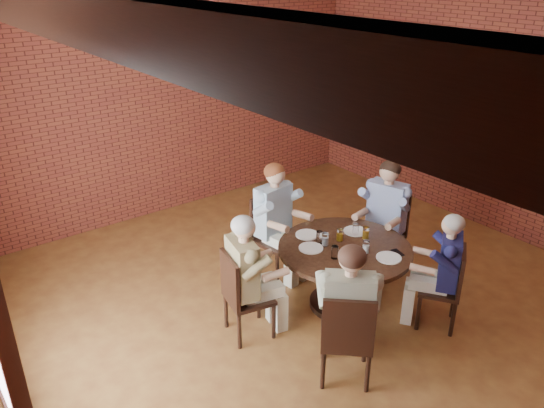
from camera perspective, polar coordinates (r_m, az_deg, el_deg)
floor at (r=6.01m, az=6.04°, el=-11.42°), size 7.00×7.00×0.00m
wall_back at (r=7.97m, az=-11.08°, el=10.98°), size 7.00×0.00×7.00m
wall_right at (r=7.74m, az=24.77°, el=8.76°), size 0.00×7.00×7.00m
ceiling_beam at (r=3.60m, az=-22.90°, el=18.72°), size 0.22×6.90×0.26m
dining_table at (r=5.84m, az=7.74°, el=-6.48°), size 1.43×1.43×0.75m
chair_a at (r=6.70m, az=12.16°, el=-2.53°), size 0.58×0.58×0.98m
diner_a at (r=6.54m, az=11.94°, el=-1.45°), size 0.85×0.76×1.42m
chair_b at (r=6.47m, az=-0.07°, el=-2.95°), size 0.53×0.53×0.98m
diner_b at (r=6.33m, az=0.55°, el=-1.80°), size 0.67×0.78×1.41m
chair_c at (r=5.38m, az=-3.38°, el=-9.52°), size 0.52×0.52×0.95m
diner_c at (r=5.31m, az=-2.54°, el=-7.85°), size 0.76×0.67×1.35m
chair_d at (r=4.86m, az=8.06°, el=-13.83°), size 0.64×0.64×0.97m
diner_d at (r=4.83m, az=8.15°, el=-11.53°), size 0.89×0.89×1.39m
chair_e at (r=5.81m, az=18.39°, el=-8.25°), size 0.56×0.56×0.91m
diner_e at (r=5.73m, az=17.80°, el=-6.92°), size 0.76×0.79×1.28m
plate_a at (r=6.05m, az=8.94°, el=-2.90°), size 0.26×0.26×0.01m
plate_b at (r=5.92m, az=3.80°, el=-3.31°), size 0.26×0.26×0.01m
plate_c at (r=5.66m, az=4.21°, el=-4.74°), size 0.26×0.26×0.01m
plate_d at (r=5.60m, az=12.45°, el=-5.67°), size 0.26×0.26×0.01m
glass_a at (r=5.95m, az=9.00°, el=-2.72°), size 0.07×0.07×0.14m
glass_b at (r=5.82m, az=7.32°, el=-3.29°), size 0.07×0.07×0.14m
glass_c at (r=5.74m, az=5.11°, el=-3.59°), size 0.07×0.07×0.14m
glass_d at (r=5.71m, az=5.75°, el=-3.78°), size 0.07×0.07×0.14m
glass_e at (r=5.48m, az=6.77°, el=-5.17°), size 0.07×0.07×0.14m
glass_f at (r=5.36m, az=9.21°, el=-6.04°), size 0.07×0.07×0.14m
glass_g at (r=5.62m, az=10.07°, el=-4.55°), size 0.07×0.07×0.14m
glass_h at (r=5.90m, az=10.05°, el=-3.08°), size 0.07×0.07×0.14m
smartphone at (r=5.72m, az=13.34°, el=-5.11°), size 0.11×0.16×0.01m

